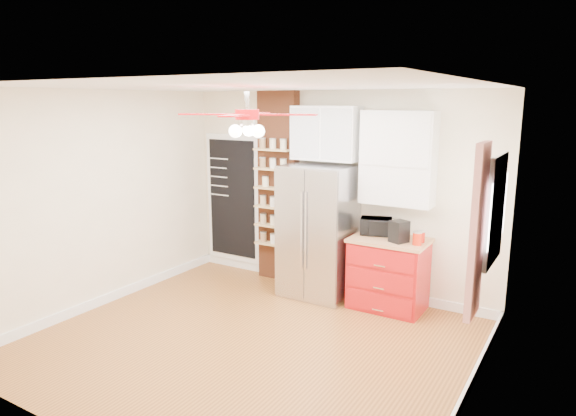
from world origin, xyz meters
The scene contains 21 objects.
floor centered at (0.00, 0.00, 0.00)m, with size 4.50×4.50×0.00m, color #9C6027.
ceiling centered at (0.00, 0.00, 2.70)m, with size 4.50×4.50×0.00m, color white.
wall_back centered at (0.00, 2.00, 1.35)m, with size 4.50×0.02×2.70m, color #F6E9C6.
wall_front centered at (0.00, -2.00, 1.35)m, with size 4.50×0.02×2.70m, color #F6E9C6.
wall_left centered at (-2.25, 0.00, 1.35)m, with size 0.02×4.00×2.70m, color #F6E9C6.
wall_right centered at (2.25, 0.00, 1.35)m, with size 0.02×4.00×2.70m, color #F6E9C6.
chalkboard centered at (-1.70, 1.96, 1.10)m, with size 0.95×0.05×1.95m.
brick_pillar centered at (-0.85, 1.92, 1.35)m, with size 0.60×0.16×2.70m, color brown.
fridge centered at (-0.05, 1.63, 0.88)m, with size 0.90×0.70×1.75m, color #B4B4B9.
upper_glass_cabinet centered at (-0.05, 1.82, 2.15)m, with size 0.90×0.35×0.70m, color white.
red_cabinet centered at (0.92, 1.68, 0.45)m, with size 0.94×0.64×0.90m.
upper_shelf_unit centered at (0.92, 1.85, 1.88)m, with size 0.90×0.30×1.15m, color white.
window centered at (2.23, 0.90, 1.55)m, with size 0.04×0.75×1.05m, color white.
curtain centered at (2.18, 0.35, 1.45)m, with size 0.06×0.40×1.55m, color #A91916.
ceiling_fan centered at (0.00, 0.00, 2.42)m, with size 1.40×1.40×0.44m.
toaster_oven centered at (0.70, 1.78, 1.01)m, with size 0.39×0.26×0.21m, color black.
coffee_maker centered at (1.06, 1.59, 1.03)m, with size 0.17×0.19×0.26m, color black.
canister_left centered at (1.29, 1.58, 0.97)m, with size 0.11×0.11×0.15m, color red.
canister_right centered at (1.29, 1.72, 0.96)m, with size 0.10×0.10×0.13m, color #B31609.
pantry_jar_oats centered at (-0.99, 1.80, 1.44)m, with size 0.09×0.09×0.14m, color #EFE8B7.
pantry_jar_beans centered at (-0.69, 1.80, 1.44)m, with size 0.09×0.09×0.13m, color olive.
Camera 1 is at (3.00, -4.18, 2.56)m, focal length 32.00 mm.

